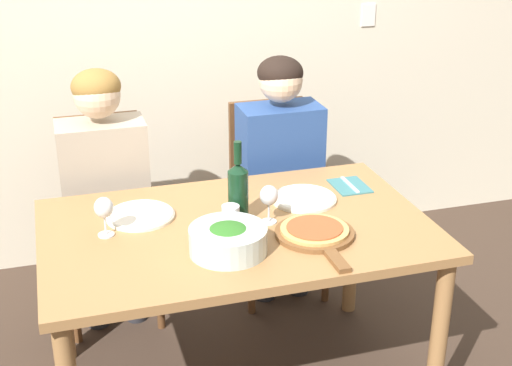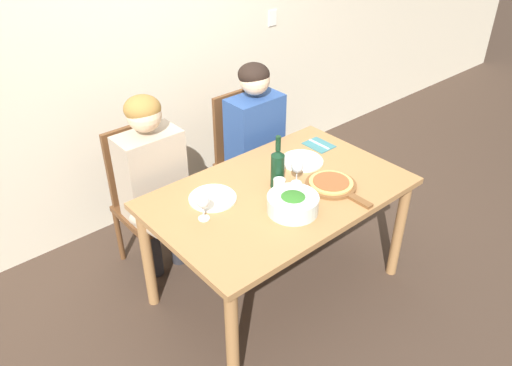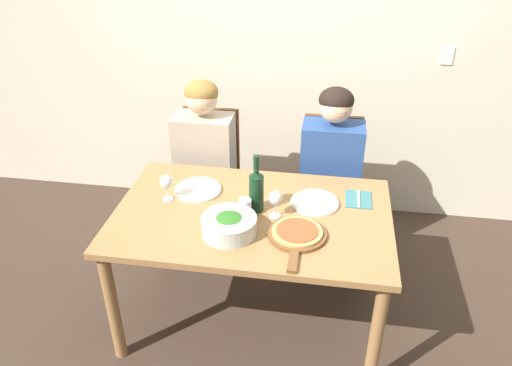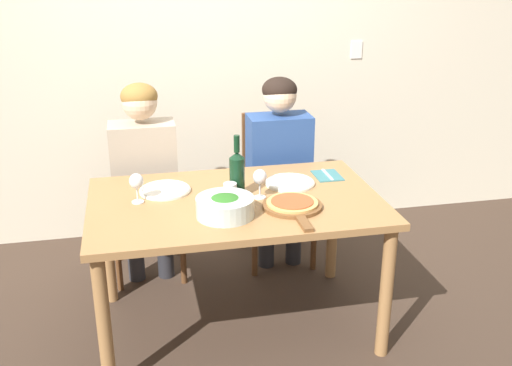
{
  "view_description": "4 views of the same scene",
  "coord_description": "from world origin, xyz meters",
  "px_view_note": "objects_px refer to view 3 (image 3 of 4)",
  "views": [
    {
      "loc": [
        -0.62,
        -2.31,
        1.93
      ],
      "look_at": [
        0.08,
        0.01,
        0.9
      ],
      "focal_mm": 50.0,
      "sensor_mm": 36.0,
      "label": 1
    },
    {
      "loc": [
        -1.62,
        -1.68,
        2.29
      ],
      "look_at": [
        -0.15,
        0.03,
        0.83
      ],
      "focal_mm": 35.0,
      "sensor_mm": 36.0,
      "label": 2
    },
    {
      "loc": [
        0.36,
        -2.13,
        2.21
      ],
      "look_at": [
        -0.01,
        0.17,
        0.82
      ],
      "focal_mm": 35.0,
      "sensor_mm": 36.0,
      "label": 3
    },
    {
      "loc": [
        -0.48,
        -2.71,
        1.89
      ],
      "look_at": [
        0.12,
        0.08,
        0.79
      ],
      "focal_mm": 42.0,
      "sensor_mm": 36.0,
      "label": 4
    }
  ],
  "objects_px": {
    "wine_glass_right": "(275,199)",
    "fork_on_napkin": "(359,199)",
    "person_man": "(331,163)",
    "broccoli_bowl": "(229,225)",
    "person_woman": "(204,153)",
    "dinner_plate_right": "(315,202)",
    "water_tumbler": "(245,208)",
    "dinner_plate_left": "(198,189)",
    "chair_left": "(210,175)",
    "chair_right": "(329,184)",
    "wine_bottle": "(256,189)",
    "pizza_on_board": "(297,234)",
    "wine_glass_left": "(166,183)"
  },
  "relations": [
    {
      "from": "pizza_on_board",
      "to": "broccoli_bowl",
      "type": "bearing_deg",
      "value": -176.29
    },
    {
      "from": "dinner_plate_right",
      "to": "water_tumbler",
      "type": "relative_size",
      "value": 2.67
    },
    {
      "from": "wine_glass_left",
      "to": "dinner_plate_right",
      "type": "bearing_deg",
      "value": 5.92
    },
    {
      "from": "chair_left",
      "to": "person_man",
      "type": "relative_size",
      "value": 0.78
    },
    {
      "from": "chair_left",
      "to": "chair_right",
      "type": "bearing_deg",
      "value": 0.0
    },
    {
      "from": "dinner_plate_right",
      "to": "wine_glass_left",
      "type": "bearing_deg",
      "value": -174.08
    },
    {
      "from": "broccoli_bowl",
      "to": "wine_glass_right",
      "type": "relative_size",
      "value": 1.81
    },
    {
      "from": "chair_right",
      "to": "dinner_plate_left",
      "type": "bearing_deg",
      "value": -140.69
    },
    {
      "from": "person_woman",
      "to": "dinner_plate_right",
      "type": "relative_size",
      "value": 4.57
    },
    {
      "from": "chair_left",
      "to": "pizza_on_board",
      "type": "distance_m",
      "value": 1.19
    },
    {
      "from": "chair_right",
      "to": "wine_glass_right",
      "type": "distance_m",
      "value": 0.9
    },
    {
      "from": "person_man",
      "to": "dinner_plate_right",
      "type": "distance_m",
      "value": 0.52
    },
    {
      "from": "wine_bottle",
      "to": "pizza_on_board",
      "type": "xyz_separation_m",
      "value": [
        0.23,
        -0.21,
        -0.11
      ]
    },
    {
      "from": "chair_left",
      "to": "wine_glass_left",
      "type": "bearing_deg",
      "value": -94.09
    },
    {
      "from": "wine_bottle",
      "to": "dinner_plate_left",
      "type": "distance_m",
      "value": 0.4
    },
    {
      "from": "wine_glass_left",
      "to": "person_man",
      "type": "bearing_deg",
      "value": 34.43
    },
    {
      "from": "wine_glass_left",
      "to": "wine_glass_right",
      "type": "relative_size",
      "value": 1.0
    },
    {
      "from": "water_tumbler",
      "to": "fork_on_napkin",
      "type": "height_order",
      "value": "water_tumbler"
    },
    {
      "from": "chair_right",
      "to": "wine_glass_right",
      "type": "height_order",
      "value": "chair_right"
    },
    {
      "from": "person_man",
      "to": "chair_right",
      "type": "bearing_deg",
      "value": 90.0
    },
    {
      "from": "person_man",
      "to": "wine_glass_left",
      "type": "relative_size",
      "value": 7.97
    },
    {
      "from": "person_man",
      "to": "water_tumbler",
      "type": "distance_m",
      "value": 0.81
    },
    {
      "from": "fork_on_napkin",
      "to": "broccoli_bowl",
      "type": "bearing_deg",
      "value": -147.33
    },
    {
      "from": "person_woman",
      "to": "dinner_plate_right",
      "type": "xyz_separation_m",
      "value": [
        0.75,
        -0.51,
        0.03
      ]
    },
    {
      "from": "broccoli_bowl",
      "to": "pizza_on_board",
      "type": "bearing_deg",
      "value": 3.71
    },
    {
      "from": "dinner_plate_right",
      "to": "broccoli_bowl",
      "type": "bearing_deg",
      "value": -140.53
    },
    {
      "from": "wine_glass_left",
      "to": "water_tumbler",
      "type": "bearing_deg",
      "value": -11.22
    },
    {
      "from": "dinner_plate_right",
      "to": "dinner_plate_left",
      "type": "bearing_deg",
      "value": 177.14
    },
    {
      "from": "broccoli_bowl",
      "to": "dinner_plate_right",
      "type": "xyz_separation_m",
      "value": [
        0.4,
        0.33,
        -0.04
      ]
    },
    {
      "from": "wine_glass_right",
      "to": "dinner_plate_right",
      "type": "bearing_deg",
      "value": 37.5
    },
    {
      "from": "pizza_on_board",
      "to": "wine_glass_left",
      "type": "height_order",
      "value": "wine_glass_left"
    },
    {
      "from": "wine_bottle",
      "to": "dinner_plate_right",
      "type": "distance_m",
      "value": 0.34
    },
    {
      "from": "broccoli_bowl",
      "to": "dinner_plate_left",
      "type": "bearing_deg",
      "value": 124.87
    },
    {
      "from": "dinner_plate_left",
      "to": "person_man",
      "type": "bearing_deg",
      "value": 33.43
    },
    {
      "from": "wine_glass_right",
      "to": "fork_on_napkin",
      "type": "height_order",
      "value": "wine_glass_right"
    },
    {
      "from": "water_tumbler",
      "to": "dinner_plate_left",
      "type": "bearing_deg",
      "value": 146.24
    },
    {
      "from": "water_tumbler",
      "to": "fork_on_napkin",
      "type": "bearing_deg",
      "value": 23.0
    },
    {
      "from": "person_man",
      "to": "broccoli_bowl",
      "type": "height_order",
      "value": "person_man"
    },
    {
      "from": "chair_right",
      "to": "fork_on_napkin",
      "type": "xyz_separation_m",
      "value": [
        0.16,
        -0.55,
        0.25
      ]
    },
    {
      "from": "dinner_plate_left",
      "to": "wine_glass_left",
      "type": "xyz_separation_m",
      "value": [
        -0.14,
        -0.12,
        0.1
      ]
    },
    {
      "from": "dinner_plate_right",
      "to": "fork_on_napkin",
      "type": "xyz_separation_m",
      "value": [
        0.23,
        0.08,
        -0.01
      ]
    },
    {
      "from": "chair_left",
      "to": "fork_on_napkin",
      "type": "relative_size",
      "value": 5.23
    },
    {
      "from": "broccoli_bowl",
      "to": "fork_on_napkin",
      "type": "xyz_separation_m",
      "value": [
        0.64,
        0.41,
        -0.04
      ]
    },
    {
      "from": "person_man",
      "to": "wine_bottle",
      "type": "distance_m",
      "value": 0.74
    },
    {
      "from": "person_man",
      "to": "water_tumbler",
      "type": "bearing_deg",
      "value": -121.77
    },
    {
      "from": "wine_bottle",
      "to": "wine_glass_left",
      "type": "height_order",
      "value": "wine_bottle"
    },
    {
      "from": "water_tumbler",
      "to": "dinner_plate_right",
      "type": "bearing_deg",
      "value": 26.04
    },
    {
      "from": "chair_left",
      "to": "fork_on_napkin",
      "type": "distance_m",
      "value": 1.15
    },
    {
      "from": "dinner_plate_left",
      "to": "dinner_plate_right",
      "type": "height_order",
      "value": "same"
    },
    {
      "from": "broccoli_bowl",
      "to": "wine_glass_right",
      "type": "distance_m",
      "value": 0.28
    }
  ]
}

